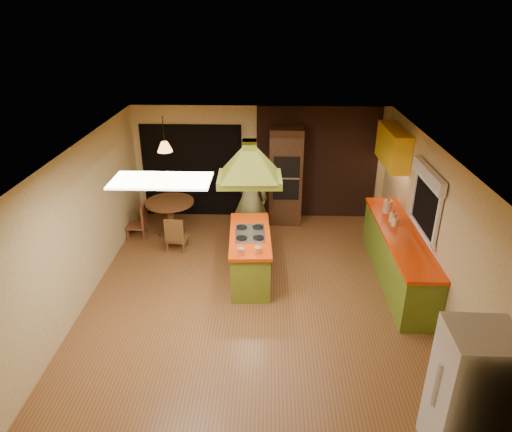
{
  "coord_description": "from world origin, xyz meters",
  "views": [
    {
      "loc": [
        0.2,
        -6.34,
        4.42
      ],
      "look_at": [
        -0.01,
        0.69,
        1.15
      ],
      "focal_mm": 32.0,
      "sensor_mm": 36.0,
      "label": 1
    }
  ],
  "objects_px": {
    "kitchen_island": "(250,255)",
    "refrigerator": "(469,397)",
    "wall_oven": "(286,176)",
    "dining_table": "(170,211)",
    "canister_large": "(388,207)",
    "man": "(250,200)"
  },
  "relations": [
    {
      "from": "kitchen_island",
      "to": "refrigerator",
      "type": "bearing_deg",
      "value": -58.58
    },
    {
      "from": "canister_large",
      "to": "wall_oven",
      "type": "bearing_deg",
      "value": 140.12
    },
    {
      "from": "refrigerator",
      "to": "dining_table",
      "type": "bearing_deg",
      "value": 130.31
    },
    {
      "from": "dining_table",
      "to": "wall_oven",
      "type": "bearing_deg",
      "value": 16.59
    },
    {
      "from": "refrigerator",
      "to": "wall_oven",
      "type": "relative_size",
      "value": 0.77
    },
    {
      "from": "man",
      "to": "dining_table",
      "type": "bearing_deg",
      "value": -25.18
    },
    {
      "from": "refrigerator",
      "to": "wall_oven",
      "type": "bearing_deg",
      "value": 107.74
    },
    {
      "from": "man",
      "to": "dining_table",
      "type": "distance_m",
      "value": 1.79
    },
    {
      "from": "man",
      "to": "refrigerator",
      "type": "xyz_separation_m",
      "value": [
        2.42,
        -4.66,
        -0.16
      ]
    },
    {
      "from": "wall_oven",
      "to": "dining_table",
      "type": "xyz_separation_m",
      "value": [
        -2.41,
        -0.72,
        -0.54
      ]
    },
    {
      "from": "man",
      "to": "canister_large",
      "type": "distance_m",
      "value": 2.59
    },
    {
      "from": "refrigerator",
      "to": "canister_large",
      "type": "distance_m",
      "value": 4.29
    },
    {
      "from": "refrigerator",
      "to": "dining_table",
      "type": "relative_size",
      "value": 1.64
    },
    {
      "from": "canister_large",
      "to": "kitchen_island",
      "type": "bearing_deg",
      "value": -161.73
    },
    {
      "from": "dining_table",
      "to": "canister_large",
      "type": "xyz_separation_m",
      "value": [
        4.24,
        -0.81,
        0.52
      ]
    },
    {
      "from": "kitchen_island",
      "to": "dining_table",
      "type": "bearing_deg",
      "value": 133.46
    },
    {
      "from": "man",
      "to": "dining_table",
      "type": "xyz_separation_m",
      "value": [
        -1.68,
        0.44,
        -0.45
      ]
    },
    {
      "from": "man",
      "to": "canister_large",
      "type": "xyz_separation_m",
      "value": [
        2.56,
        -0.38,
        0.06
      ]
    },
    {
      "from": "wall_oven",
      "to": "refrigerator",
      "type": "bearing_deg",
      "value": -71.86
    },
    {
      "from": "kitchen_island",
      "to": "dining_table",
      "type": "relative_size",
      "value": 1.76
    },
    {
      "from": "kitchen_island",
      "to": "dining_table",
      "type": "distance_m",
      "value": 2.39
    },
    {
      "from": "dining_table",
      "to": "canister_large",
      "type": "bearing_deg",
      "value": -10.88
    }
  ]
}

